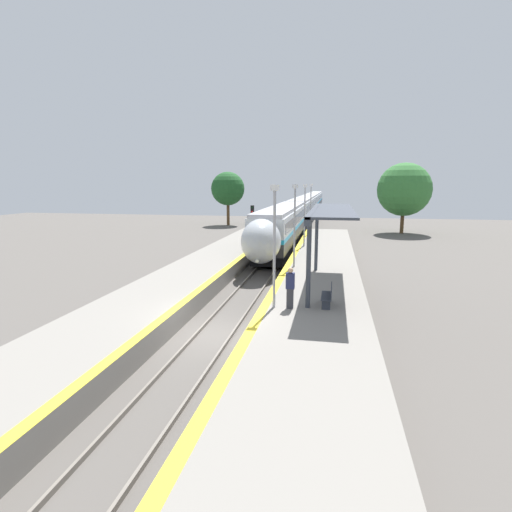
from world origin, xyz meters
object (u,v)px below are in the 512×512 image
Objects in this scene: lamppost_mid at (295,220)px; lamppost_near at (274,238)px; train at (306,206)px; person_waiting at (290,287)px; railway_signal at (252,225)px; platform_bench at (328,295)px; lamppost_farthest at (311,205)px; lamppost_far at (305,211)px.

lamppost_near is at bearing -90.00° from lamppost_mid.
train reaches higher than person_waiting.
railway_signal is at bearing -93.40° from train.
railway_signal is 9.48m from lamppost_mid.
platform_bench is 0.30× the size of lamppost_near.
lamppost_mid is at bearing -62.19° from railway_signal.
railway_signal reaches higher than person_waiting.
platform_bench is 0.88× the size of person_waiting.
train is 27.21m from lamppost_farthest.
train is 53.18m from lamppost_near.
lamppost_mid is (4.38, -8.31, 1.24)m from railway_signal.
lamppost_far is at bearing 90.00° from lamppost_mid.
platform_bench is 0.36× the size of railway_signal.
lamppost_near is at bearing 176.91° from person_waiting.
lamppost_mid is (2.24, -44.43, 1.58)m from train.
lamppost_near reaches higher than platform_bench.
person_waiting is (-1.59, -0.69, 0.45)m from platform_bench.
platform_bench is 17.69m from railway_signal.
lamppost_mid reaches higher than railway_signal.
railway_signal is (-5.07, 17.03, 0.80)m from person_waiting.
train is 58.46× the size of platform_bench.
train is at bearing 92.89° from lamppost_mid.
railway_signal is (-2.15, -36.11, 0.34)m from train.
lamppost_mid is (-0.69, 8.72, 2.04)m from person_waiting.
lamppost_near is 8.68m from lamppost_mid.
lamppost_farthest is at bearing 90.00° from lamppost_mid.
platform_bench is 8.71m from lamppost_mid.
lamppost_near is (2.24, -53.11, 1.58)m from train.
lamppost_far is 1.00× the size of lamppost_farthest.
platform_bench is 25.61m from lamppost_farthest.
person_waiting is 0.34× the size of lamppost_mid.
platform_bench is at bearing -74.16° from lamppost_mid.
railway_signal is at bearing 117.81° from lamppost_mid.
person_waiting is 0.41× the size of railway_signal.
lamppost_near is (4.38, -16.99, 1.24)m from railway_signal.
train is at bearing 94.73° from lamppost_farthest.
lamppost_farthest is at bearing 64.13° from railway_signal.
lamppost_mid is 17.36m from lamppost_farthest.
lamppost_near and lamppost_mid have the same top height.
lamppost_near reaches higher than railway_signal.
platform_bench is at bearing 23.50° from person_waiting.
lamppost_farthest reaches higher than railway_signal.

